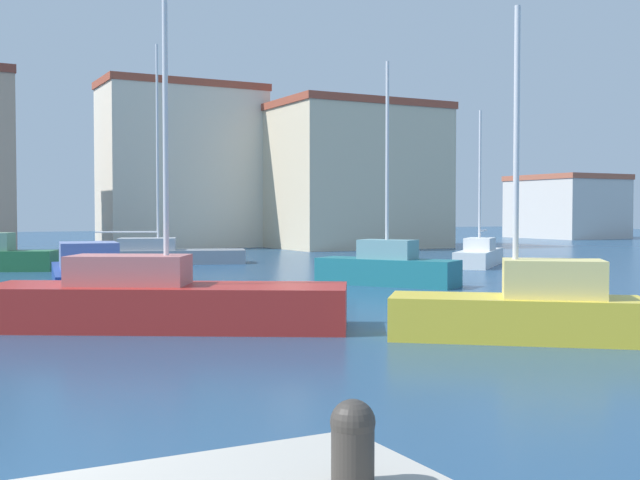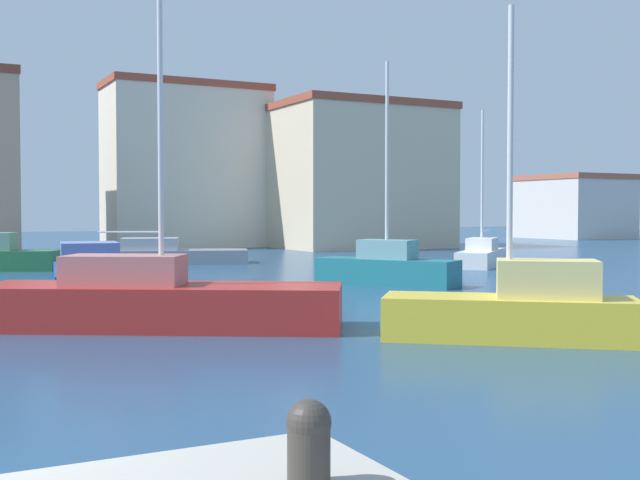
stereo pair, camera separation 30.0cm
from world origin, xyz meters
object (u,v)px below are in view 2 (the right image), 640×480
mooring_bollard (309,440)px  sailboat_yellow_far_right (516,309)px  motorboat_green_outer_mooring (0,257)px  sailboat_grey_near_pier (159,253)px  sailboat_white_center_channel (482,255)px  sailboat_red_inner_mooring (157,300)px  sailboat_teal_distant_east (387,267)px  motorboat_blue_distant_north (89,268)px

mooring_bollard → sailboat_yellow_far_right: bearing=43.5°
sailboat_yellow_far_right → motorboat_green_outer_mooring: (-7.32, 25.05, -0.03)m
sailboat_grey_near_pier → sailboat_white_center_channel: size_ratio=1.47×
sailboat_red_inner_mooring → sailboat_teal_distant_east: bearing=32.8°
sailboat_yellow_far_right → sailboat_white_center_channel: (13.36, 17.81, -0.09)m
sailboat_grey_near_pier → motorboat_green_outer_mooring: bearing=-168.1°
mooring_bollard → sailboat_white_center_channel: sailboat_white_center_channel is taller
sailboat_yellow_far_right → motorboat_green_outer_mooring: sailboat_yellow_far_right is taller
motorboat_blue_distant_north → motorboat_green_outer_mooring: (-2.41, 7.13, 0.13)m
sailboat_grey_near_pier → motorboat_green_outer_mooring: 7.68m
sailboat_grey_near_pier → motorboat_blue_distant_north: (-5.10, -8.71, -0.03)m
sailboat_teal_distant_east → sailboat_red_inner_mooring: size_ratio=0.61×
sailboat_red_inner_mooring → sailboat_white_center_channel: 23.22m
motorboat_green_outer_mooring → sailboat_red_inner_mooring: sailboat_red_inner_mooring is taller
sailboat_white_center_channel → sailboat_grey_near_pier: bearing=146.2°
motorboat_blue_distant_north → sailboat_yellow_far_right: 18.58m
sailboat_grey_near_pier → sailboat_yellow_far_right: size_ratio=1.62×
mooring_bollard → sailboat_teal_distant_east: size_ratio=0.06×
motorboat_green_outer_mooring → sailboat_red_inner_mooring: (1.34, -20.09, 0.04)m
motorboat_green_outer_mooring → sailboat_grey_near_pier: bearing=11.9°
sailboat_grey_near_pier → sailboat_red_inner_mooring: size_ratio=0.84×
mooring_bollard → sailboat_red_inner_mooring: sailboat_red_inner_mooring is taller
sailboat_yellow_far_right → sailboat_white_center_channel: sailboat_white_center_channel is taller
motorboat_blue_distant_north → sailboat_yellow_far_right: (4.90, -17.92, 0.16)m
sailboat_grey_near_pier → sailboat_white_center_channel: sailboat_grey_near_pier is taller
sailboat_yellow_far_right → sailboat_teal_distant_east: bearing=70.4°
sailboat_grey_near_pier → sailboat_white_center_channel: bearing=-33.8°
sailboat_grey_near_pier → sailboat_white_center_channel: (13.17, -8.82, 0.04)m
sailboat_yellow_far_right → sailboat_red_inner_mooring: 7.76m
motorboat_green_outer_mooring → sailboat_red_inner_mooring: bearing=-86.2°
sailboat_grey_near_pier → sailboat_yellow_far_right: 26.63m
sailboat_teal_distant_east → sailboat_yellow_far_right: sailboat_teal_distant_east is taller
sailboat_grey_near_pier → sailboat_red_inner_mooring: (-6.17, -21.67, 0.13)m
mooring_bollard → motorboat_blue_distant_north: size_ratio=0.06×
sailboat_grey_near_pier → motorboat_blue_distant_north: bearing=-120.3°
motorboat_blue_distant_north → sailboat_red_inner_mooring: size_ratio=0.67×
sailboat_grey_near_pier → sailboat_teal_distant_east: (3.88, -15.18, 0.14)m
sailboat_teal_distant_east → motorboat_green_outer_mooring: size_ratio=1.58×
sailboat_grey_near_pier → motorboat_blue_distant_north: 10.10m
motorboat_blue_distant_north → sailboat_yellow_far_right: bearing=-74.7°
mooring_bollard → motorboat_blue_distant_north: 26.62m
sailboat_yellow_far_right → sailboat_red_inner_mooring: (-5.98, 4.96, 0.01)m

